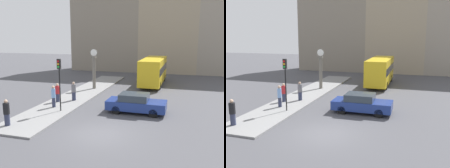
# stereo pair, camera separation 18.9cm
# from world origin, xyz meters

# --- Properties ---
(ground_plane) EXTENTS (120.00, 120.00, 0.00)m
(ground_plane) POSITION_xyz_m (0.00, 0.00, 0.00)
(ground_plane) COLOR #47474C
(sidewalk_corner) EXTENTS (3.41, 22.50, 0.12)m
(sidewalk_corner) POSITION_xyz_m (-5.30, 9.25, 0.06)
(sidewalk_corner) COLOR gray
(sidewalk_corner) RESTS_ON ground_plane
(building_row) EXTENTS (28.64, 5.00, 15.56)m
(building_row) POSITION_xyz_m (-0.24, 28.21, 7.37)
(building_row) COLOR gray
(building_row) RESTS_ON ground_plane
(sedan_car) EXTENTS (4.53, 1.88, 1.49)m
(sedan_car) POSITION_xyz_m (1.19, 4.86, 0.75)
(sedan_car) COLOR navy
(sedan_car) RESTS_ON ground_plane
(bus_distant) EXTENTS (2.38, 8.53, 3.20)m
(bus_distant) POSITION_xyz_m (0.97, 16.58, 1.81)
(bus_distant) COLOR gold
(bus_distant) RESTS_ON ground_plane
(traffic_light_near) EXTENTS (0.26, 0.24, 4.03)m
(traffic_light_near) POSITION_xyz_m (-4.42, 3.25, 3.00)
(traffic_light_near) COLOR black
(traffic_light_near) RESTS_ON sidewalk_corner
(street_clock) EXTENTS (0.80, 0.46, 4.35)m
(street_clock) POSITION_xyz_m (-4.91, 11.90, 2.20)
(street_clock) COLOR #666056
(street_clock) RESTS_ON sidewalk_corner
(pedestrian_black_jacket) EXTENTS (0.40, 0.40, 1.73)m
(pedestrian_black_jacket) POSITION_xyz_m (-6.18, -0.65, 0.98)
(pedestrian_black_jacket) COLOR #2D334C
(pedestrian_black_jacket) RESTS_ON sidewalk_corner
(pedestrian_red_top) EXTENTS (0.39, 0.39, 1.65)m
(pedestrian_red_top) POSITION_xyz_m (-5.98, 5.62, 0.94)
(pedestrian_red_top) COLOR #2D334C
(pedestrian_red_top) RESTS_ON sidewalk_corner
(pedestrian_grey_jacket) EXTENTS (0.41, 0.41, 1.70)m
(pedestrian_grey_jacket) POSITION_xyz_m (-4.83, 6.51, 0.96)
(pedestrian_grey_jacket) COLOR #2D334C
(pedestrian_grey_jacket) RESTS_ON sidewalk_corner
(pedestrian_blue_stripe) EXTENTS (0.33, 0.33, 1.78)m
(pedestrian_blue_stripe) POSITION_xyz_m (-5.45, 4.02, 1.03)
(pedestrian_blue_stripe) COLOR #2D334C
(pedestrian_blue_stripe) RESTS_ON sidewalk_corner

